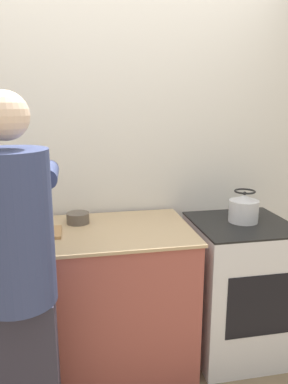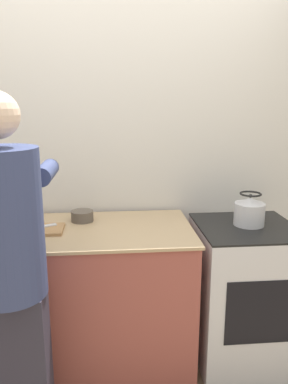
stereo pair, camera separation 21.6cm
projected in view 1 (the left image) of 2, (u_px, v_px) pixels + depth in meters
The scene contains 8 objects.
wall_back at pixel (107, 157), 2.59m from camera, with size 8.00×0.05×2.60m.
counter at pixel (64, 302), 2.33m from camera, with size 1.60×0.72×0.91m.
oven at pixel (238, 288), 2.51m from camera, with size 0.61×0.61×0.92m.
person at pixel (18, 274), 1.65m from camera, with size 0.37×0.61×1.72m.
cutting_board at pixel (35, 234), 2.18m from camera, with size 0.30×0.20×0.02m.
knife at pixel (33, 231), 2.18m from camera, with size 0.22×0.13×0.01m.
kettle at pixel (244, 209), 2.40m from camera, with size 0.19×0.19×0.21m.
bowl_prep at pixel (78, 218), 2.39m from camera, with size 0.14×0.14×0.07m.
Camera 1 is at (-0.25, -1.82, 1.68)m, focal length 35.00 mm.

